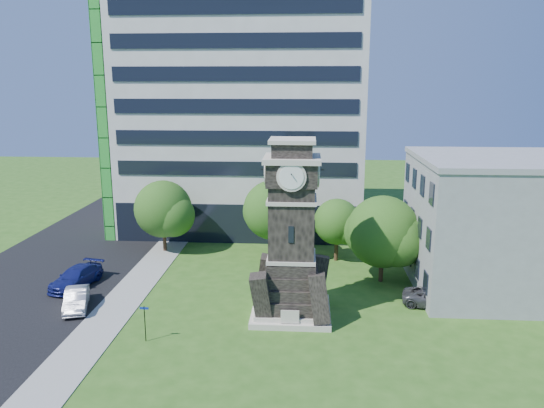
# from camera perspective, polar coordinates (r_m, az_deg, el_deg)

# --- Properties ---
(ground) EXTENTS (160.00, 160.00, 0.00)m
(ground) POSITION_cam_1_polar(r_m,az_deg,el_deg) (36.21, -2.92, -12.89)
(ground) COLOR #2C5718
(ground) RESTS_ON ground
(sidewalk) EXTENTS (3.00, 70.00, 0.06)m
(sidewalk) POSITION_cam_1_polar(r_m,az_deg,el_deg) (42.72, -15.03, -9.16)
(sidewalk) COLOR gray
(sidewalk) RESTS_ON ground
(street) EXTENTS (14.00, 80.00, 0.02)m
(street) POSITION_cam_1_polar(r_m,az_deg,el_deg) (46.13, -25.18, -8.34)
(street) COLOR black
(street) RESTS_ON ground
(clock_tower) EXTENTS (5.40, 5.40, 12.22)m
(clock_tower) POSITION_cam_1_polar(r_m,az_deg,el_deg) (35.94, 2.12, -4.04)
(clock_tower) COLOR beige
(clock_tower) RESTS_ON ground
(office_tall) EXTENTS (26.20, 15.11, 28.60)m
(office_tall) POSITION_cam_1_polar(r_m,az_deg,el_deg) (58.69, -3.23, 11.35)
(office_tall) COLOR silver
(office_tall) RESTS_ON ground
(office_low) EXTENTS (15.20, 12.20, 10.40)m
(office_low) POSITION_cam_1_polar(r_m,az_deg,el_deg) (44.68, 24.71, -1.97)
(office_low) COLOR #949699
(office_low) RESTS_ON ground
(car_street_mid) EXTENTS (2.77, 4.55, 1.42)m
(car_street_mid) POSITION_cam_1_polar(r_m,az_deg,el_deg) (40.80, -20.30, -9.58)
(car_street_mid) COLOR #A2A3A9
(car_street_mid) RESTS_ON ground
(car_street_north) EXTENTS (3.19, 5.60, 1.53)m
(car_street_north) POSITION_cam_1_polar(r_m,az_deg,el_deg) (45.00, -20.32, -7.40)
(car_street_north) COLOR navy
(car_street_north) RESTS_ON ground
(car_east_lot) EXTENTS (5.11, 3.32, 1.31)m
(car_east_lot) POSITION_cam_1_polar(r_m,az_deg,el_deg) (40.37, 17.23, -9.67)
(car_east_lot) COLOR #424347
(car_east_lot) RESTS_ON ground
(park_bench) EXTENTS (1.94, 0.52, 1.00)m
(park_bench) POSITION_cam_1_polar(r_m,az_deg,el_deg) (37.42, -0.06, -11.09)
(park_bench) COLOR black
(park_bench) RESTS_ON ground
(street_sign) EXTENTS (0.56, 0.06, 2.35)m
(street_sign) POSITION_cam_1_polar(r_m,az_deg,el_deg) (34.42, -13.53, -11.97)
(street_sign) COLOR black
(street_sign) RESTS_ON ground
(tree_nw) EXTENTS (5.95, 5.41, 6.86)m
(tree_nw) POSITION_cam_1_polar(r_m,az_deg,el_deg) (51.06, -11.54, -0.71)
(tree_nw) COLOR #332114
(tree_nw) RESTS_ON ground
(tree_nc) EXTENTS (5.97, 5.42, 7.29)m
(tree_nc) POSITION_cam_1_polar(r_m,az_deg,el_deg) (47.83, 0.21, -0.86)
(tree_nc) COLOR #332114
(tree_nc) RESTS_ON ground
(tree_ne) EXTENTS (4.56, 4.15, 5.70)m
(tree_ne) POSITION_cam_1_polar(r_m,az_deg,el_deg) (47.88, 7.06, -2.07)
(tree_ne) COLOR #332114
(tree_ne) RESTS_ON ground
(tree_east) EXTENTS (6.36, 5.79, 7.08)m
(tree_east) POSITION_cam_1_polar(r_m,az_deg,el_deg) (43.24, 11.92, -3.14)
(tree_east) COLOR #332114
(tree_east) RESTS_ON ground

